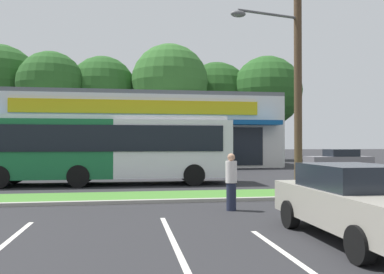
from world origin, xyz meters
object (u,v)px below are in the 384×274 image
(utility_pole, at_px, (295,63))
(car_0, at_px, (73,163))
(car_1, at_px, (339,160))
(pedestrian_by_pole, at_px, (231,182))
(city_bus, at_px, (102,147))
(car_2, at_px, (356,202))

(utility_pole, bearing_deg, car_0, 130.48)
(car_1, bearing_deg, pedestrian_by_pole, 51.85)
(utility_pole, xyz_separation_m, pedestrian_by_pole, (-3.33, -3.14, -4.23))
(city_bus, distance_m, car_2, 13.39)
(utility_pole, relative_size, car_1, 2.13)
(pedestrian_by_pole, bearing_deg, car_2, -120.11)
(car_1, distance_m, pedestrian_by_pole, 18.76)
(city_bus, relative_size, pedestrian_by_pole, 7.36)
(utility_pole, xyz_separation_m, car_2, (-1.78, -7.11, -4.28))
(city_bus, bearing_deg, car_2, -63.26)
(utility_pole, relative_size, car_2, 2.06)
(utility_pole, bearing_deg, city_bus, 146.80)
(utility_pole, distance_m, pedestrian_by_pole, 6.24)
(utility_pole, distance_m, car_2, 8.49)
(city_bus, relative_size, car_0, 2.75)
(car_1, bearing_deg, car_2, 61.80)
(utility_pole, height_order, pedestrian_by_pole, utility_pole)
(pedestrian_by_pole, bearing_deg, city_bus, 66.06)
(car_0, relative_size, car_2, 0.98)
(car_1, bearing_deg, city_bus, 22.88)
(car_1, relative_size, pedestrian_by_pole, 2.66)
(car_2, bearing_deg, car_1, 151.80)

